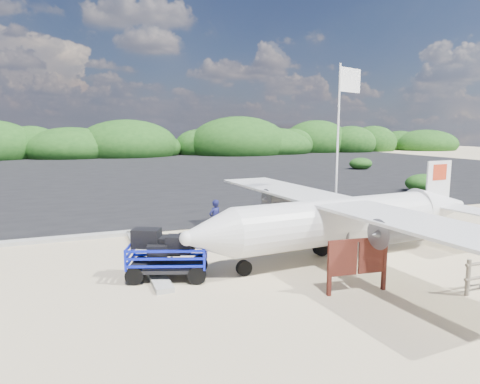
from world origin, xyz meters
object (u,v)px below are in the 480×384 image
object	(u,v)px
flagpole	(334,241)
signboard	(356,292)
crew_a	(215,219)
baggage_cart	(168,278)
crew_b	(289,214)
crew_c	(334,220)
aircraft_large	(359,179)

from	to	relation	value
flagpole	signboard	distance (m)	5.35
flagpole	crew_a	xyz separation A→B (m)	(-4.25, 2.18, 0.79)
baggage_cart	crew_b	bearing A→B (deg)	52.71
crew_c	aircraft_large	distance (m)	21.51
flagpole	baggage_cart	bearing A→B (deg)	-165.54
signboard	crew_b	world-z (taller)	crew_b
baggage_cart	flagpole	distance (m)	7.23
signboard	crew_b	bearing A→B (deg)	83.34
baggage_cart	crew_a	distance (m)	4.91
baggage_cart	flagpole	bearing A→B (deg)	33.98
crew_b	crew_c	size ratio (longest dim) A/B	1.02
crew_b	aircraft_large	size ratio (longest dim) A/B	0.11
baggage_cart	crew_c	distance (m)	7.58
crew_b	crew_c	distance (m)	2.14
flagpole	crew_b	size ratio (longest dim) A/B	4.49
flagpole	crew_a	size ratio (longest dim) A/B	4.30
aircraft_large	flagpole	bearing A→B (deg)	46.84
flagpole	aircraft_large	distance (m)	21.92
baggage_cart	crew_c	xyz separation A→B (m)	(7.22, 2.17, 0.75)
aircraft_large	crew_a	bearing A→B (deg)	35.30
crew_c	aircraft_large	bearing A→B (deg)	-116.85
flagpole	crew_a	bearing A→B (deg)	152.86
baggage_cart	aircraft_large	bearing A→B (deg)	61.69
baggage_cart	crew_c	bearing A→B (deg)	36.24
crew_a	crew_b	distance (m)	3.36
baggage_cart	crew_a	xyz separation A→B (m)	(2.75, 3.99, 0.79)
baggage_cart	aircraft_large	world-z (taller)	aircraft_large
flagpole	crew_c	bearing A→B (deg)	58.87
crew_c	crew_b	bearing A→B (deg)	-46.51
signboard	crew_a	size ratio (longest dim) A/B	1.18
crew_b	crew_c	xyz separation A→B (m)	(1.11, -1.83, -0.01)
flagpole	crew_c	distance (m)	0.86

